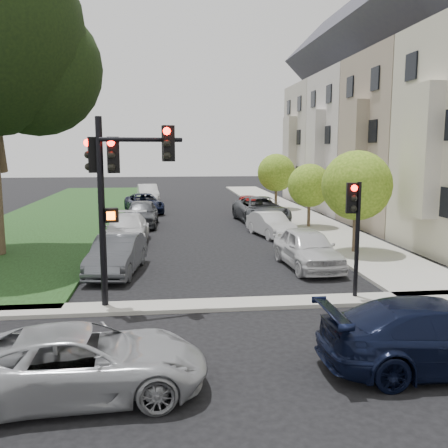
{
  "coord_description": "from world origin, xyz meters",
  "views": [
    {
      "loc": [
        -1.98,
        -12.05,
        4.62
      ],
      "look_at": [
        0.0,
        5.0,
        2.0
      ],
      "focal_mm": 40.0,
      "sensor_mm": 36.0,
      "label": 1
    }
  ],
  "objects": [
    {
      "name": "small_tree_b",
      "position": [
        6.2,
        15.81,
        2.49
      ],
      "size": [
        2.5,
        2.5,
        3.74
      ],
      "color": "brown",
      "rests_on": "ground"
    },
    {
      "name": "car_parked_0",
      "position": [
        3.44,
        6.44,
        0.77
      ],
      "size": [
        2.06,
        4.59,
        1.53
      ],
      "primitive_type": "imported",
      "rotation": [
        0.0,
        0.0,
        0.06
      ],
      "color": "silver",
      "rests_on": "ground"
    },
    {
      "name": "car_parked_2",
      "position": [
        3.87,
        18.31,
        0.8
      ],
      "size": [
        3.07,
        5.96,
        1.61
      ],
      "primitive_type": "imported",
      "rotation": [
        0.0,
        0.0,
        0.07
      ],
      "color": "#3F4247",
      "rests_on": "ground"
    },
    {
      "name": "traffic_signal_secondary",
      "position": [
        3.61,
        2.19,
        2.53
      ],
      "size": [
        0.49,
        0.39,
        3.63
      ],
      "color": "black",
      "rests_on": "ground"
    },
    {
      "name": "car_cross_near",
      "position": [
        -3.62,
        -2.98,
        0.66
      ],
      "size": [
        4.88,
        2.51,
        1.32
      ],
      "primitive_type": "imported",
      "rotation": [
        0.0,
        0.0,
        1.64
      ],
      "color": "#999BA0",
      "rests_on": "ground"
    },
    {
      "name": "house_b",
      "position": [
        12.45,
        15.5,
        6.93
      ],
      "size": [
        7.7,
        7.55,
        15.97
      ],
      "color": "gray",
      "rests_on": "ground"
    },
    {
      "name": "house_d",
      "position": [
        12.45,
        30.5,
        6.93
      ],
      "size": [
        7.7,
        7.55,
        15.97
      ],
      "color": "#AEA08A",
      "rests_on": "ground"
    },
    {
      "name": "small_tree_a",
      "position": [
        6.2,
        8.65,
        3.02
      ],
      "size": [
        3.02,
        3.02,
        4.53
      ],
      "color": "brown",
      "rests_on": "ground"
    },
    {
      "name": "car_parked_1",
      "position": [
        3.46,
        13.42,
        0.64
      ],
      "size": [
        2.13,
        4.08,
        1.28
      ],
      "primitive_type": "imported",
      "rotation": [
        0.0,
        0.0,
        0.21
      ],
      "color": "silver",
      "rests_on": "ground"
    },
    {
      "name": "car_parked_7",
      "position": [
        -3.46,
        17.71,
        0.78
      ],
      "size": [
        1.97,
        4.64,
        1.57
      ],
      "primitive_type": "imported",
      "rotation": [
        0.0,
        0.0,
        -0.03
      ],
      "color": "#3F4247",
      "rests_on": "ground"
    },
    {
      "name": "car_parked_8",
      "position": [
        -3.59,
        24.01,
        0.69
      ],
      "size": [
        3.26,
        5.32,
        1.38
      ],
      "primitive_type": "imported",
      "rotation": [
        0.0,
        0.0,
        0.21
      ],
      "color": "black",
      "rests_on": "ground"
    },
    {
      "name": "house_c",
      "position": [
        12.45,
        23.0,
        6.93
      ],
      "size": [
        7.7,
        7.55,
        15.97
      ],
      "color": "#BDBDBD",
      "rests_on": "ground"
    },
    {
      "name": "car_parked_3",
      "position": [
        3.74,
        22.55,
        0.68
      ],
      "size": [
        2.09,
        4.16,
        1.36
      ],
      "primitive_type": "imported",
      "rotation": [
        0.0,
        0.0,
        -0.12
      ],
      "color": "maroon",
      "rests_on": "ground"
    },
    {
      "name": "sidewalk_right",
      "position": [
        6.75,
        24.0,
        0.06
      ],
      "size": [
        3.5,
        44.0,
        0.12
      ],
      "primitive_type": "cube",
      "color": "#A4A4A3",
      "rests_on": "ground"
    },
    {
      "name": "traffic_signal_main",
      "position": [
        -3.37,
        2.24,
        3.78
      ],
      "size": [
        2.68,
        0.78,
        5.48
      ],
      "color": "black",
      "rests_on": "ground"
    },
    {
      "name": "sidewalk_cross",
      "position": [
        0.0,
        2.0,
        0.06
      ],
      "size": [
        60.0,
        1.0,
        0.12
      ],
      "primitive_type": "cube",
      "color": "#A4A4A3",
      "rests_on": "ground"
    },
    {
      "name": "car_parked_9",
      "position": [
        -3.58,
        31.5,
        0.75
      ],
      "size": [
        2.14,
        4.74,
        1.51
      ],
      "primitive_type": "imported",
      "rotation": [
        0.0,
        0.0,
        0.12
      ],
      "color": "silver",
      "rests_on": "ground"
    },
    {
      "name": "ground",
      "position": [
        0.0,
        0.0,
        0.0
      ],
      "size": [
        140.0,
        140.0,
        0.0
      ],
      "primitive_type": "plane",
      "color": "black",
      "rests_on": "ground"
    },
    {
      "name": "small_tree_c",
      "position": [
        6.2,
        24.58,
        2.8
      ],
      "size": [
        2.81,
        2.81,
        4.21
      ],
      "color": "brown",
      "rests_on": "ground"
    },
    {
      "name": "car_parked_6",
      "position": [
        -3.92,
        12.1,
        0.71
      ],
      "size": [
        2.11,
        4.97,
        1.43
      ],
      "primitive_type": "imported",
      "rotation": [
        0.0,
        0.0,
        -0.02
      ],
      "color": "silver",
      "rests_on": "ground"
    },
    {
      "name": "grass_strip",
      "position": [
        -9.0,
        24.0,
        0.06
      ],
      "size": [
        8.0,
        44.0,
        0.12
      ],
      "primitive_type": "cube",
      "color": "black",
      "rests_on": "ground"
    },
    {
      "name": "car_parked_5",
      "position": [
        -3.84,
        6.36,
        0.71
      ],
      "size": [
        2.07,
        4.5,
        1.43
      ],
      "primitive_type": "imported",
      "rotation": [
        0.0,
        0.0,
        -0.13
      ],
      "color": "#3F4247",
      "rests_on": "ground"
    },
    {
      "name": "car_cross_far",
      "position": [
        3.67,
        -2.7,
        0.74
      ],
      "size": [
        5.11,
        2.1,
        1.48
      ],
      "primitive_type": "imported",
      "rotation": [
        0.0,
        0.0,
        1.57
      ],
      "color": "black",
      "rests_on": "ground"
    }
  ]
}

